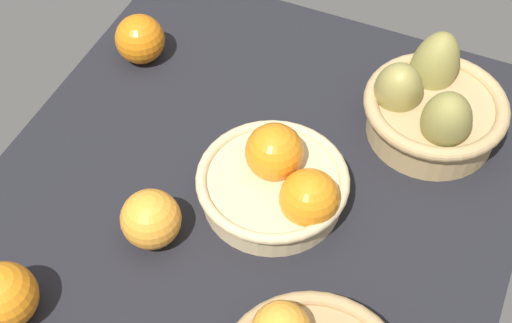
# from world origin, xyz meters

# --- Properties ---
(market_tray) EXTENTS (0.84, 0.72, 0.03)m
(market_tray) POSITION_xyz_m (0.00, 0.00, 0.01)
(market_tray) COLOR black
(market_tray) RESTS_ON ground
(basket_center) EXTENTS (0.21, 0.21, 0.11)m
(basket_center) POSITION_xyz_m (-0.02, 0.04, 0.07)
(basket_center) COLOR #D3BC8C
(basket_center) RESTS_ON market_tray
(basket_far_left_pears) EXTENTS (0.22, 0.21, 0.14)m
(basket_far_left_pears) POSITION_xyz_m (-0.23, 0.19, 0.08)
(basket_far_left_pears) COLOR tan
(basket_far_left_pears) RESTS_ON market_tray
(loose_orange_front_gap) EXTENTS (0.08, 0.08, 0.08)m
(loose_orange_front_gap) POSITION_xyz_m (0.10, -0.09, 0.07)
(loose_orange_front_gap) COLOR #F49E33
(loose_orange_front_gap) RESTS_ON market_tray
(loose_orange_back_gap) EXTENTS (0.08, 0.08, 0.08)m
(loose_orange_back_gap) POSITION_xyz_m (0.27, -0.20, 0.07)
(loose_orange_back_gap) COLOR orange
(loose_orange_back_gap) RESTS_ON market_tray
(loose_orange_side_gap) EXTENTS (0.08, 0.08, 0.08)m
(loose_orange_side_gap) POSITION_xyz_m (-0.20, -0.27, 0.07)
(loose_orange_side_gap) COLOR orange
(loose_orange_side_gap) RESTS_ON market_tray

